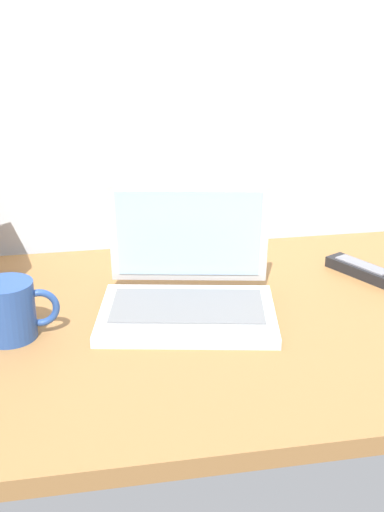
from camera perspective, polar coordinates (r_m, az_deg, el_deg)
desk at (r=1.20m, az=0.40°, el=-5.98°), size 1.60×0.76×0.03m
laptop at (r=1.21m, az=-0.37°, el=-2.52°), size 0.35×0.31×0.22m
coffee_mug at (r=1.15m, az=-15.27°, el=-4.42°), size 0.13×0.09×0.10m
remote_control_near at (r=1.41m, az=14.30°, el=-1.16°), size 0.11×0.16×0.02m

